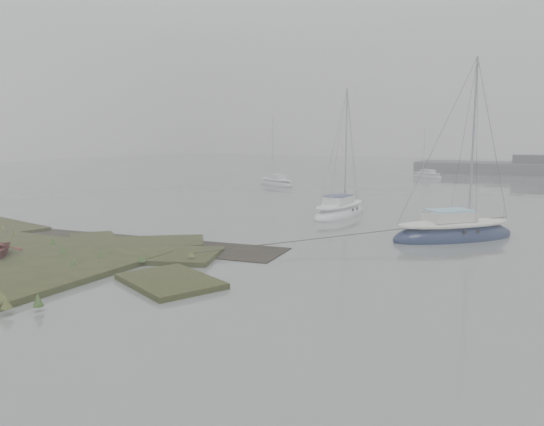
% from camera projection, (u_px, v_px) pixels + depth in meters
% --- Properties ---
extents(ground, '(160.00, 160.00, 0.00)m').
position_uv_depth(ground, '(389.00, 194.00, 44.92)').
color(ground, slate).
rests_on(ground, ground).
extents(sailboat_main, '(6.16, 6.16, 9.26)m').
position_uv_depth(sailboat_main, '(453.00, 233.00, 25.50)').
color(sailboat_main, '#141F3E').
rests_on(sailboat_main, ground).
extents(sailboat_white, '(2.43, 6.10, 8.41)m').
position_uv_depth(sailboat_white, '(340.00, 212.00, 32.87)').
color(sailboat_white, white).
rests_on(sailboat_white, ground).
extents(sailboat_far_a, '(5.26, 4.11, 7.24)m').
position_uv_depth(sailboat_far_a, '(276.00, 183.00, 52.93)').
color(sailboat_far_a, '#A9ADB3').
rests_on(sailboat_far_a, ground).
extents(sailboat_far_c, '(4.50, 3.65, 6.25)m').
position_uv_depth(sailboat_far_c, '(427.00, 176.00, 62.91)').
color(sailboat_far_c, '#B0B4BA').
rests_on(sailboat_far_c, ground).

